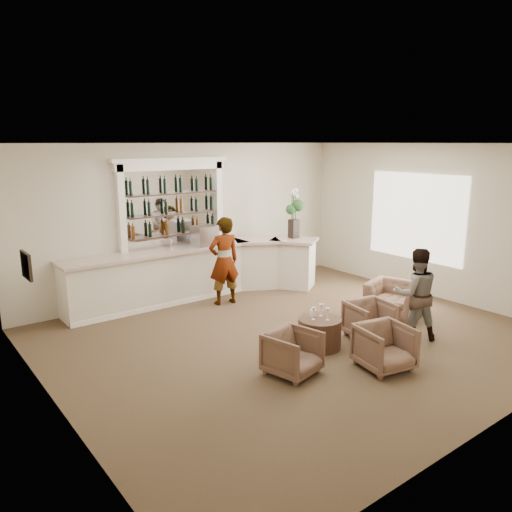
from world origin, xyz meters
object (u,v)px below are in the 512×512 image
(guest, at_px, (416,294))
(armchair_far, at_px, (395,299))
(sommelier, at_px, (224,261))
(bar_counter, at_px, (198,272))
(armchair_right, at_px, (370,320))
(flower_vase, at_px, (294,210))
(cocktail_table, at_px, (319,333))
(espresso_machine, at_px, (204,236))
(armchair_center, at_px, (385,347))
(armchair_left, at_px, (293,353))

(guest, xyz_separation_m, armchair_far, (0.69, 0.92, -0.47))
(armchair_far, bearing_deg, sommelier, -157.20)
(bar_counter, bearing_deg, armchair_right, -73.34)
(bar_counter, height_order, armchair_far, bar_counter)
(flower_vase, bearing_deg, bar_counter, 167.58)
(cocktail_table, relative_size, armchair_far, 0.70)
(armchair_right, height_order, espresso_machine, espresso_machine)
(armchair_center, bearing_deg, armchair_right, 61.53)
(bar_counter, relative_size, armchair_far, 5.67)
(sommelier, height_order, armchair_center, sommelier)
(cocktail_table, xyz_separation_m, sommelier, (0.04, 2.87, 0.67))
(bar_counter, xyz_separation_m, espresso_machine, (0.17, -0.01, 0.78))
(cocktail_table, height_order, sommelier, sommelier)
(armchair_left, height_order, flower_vase, flower_vase)
(bar_counter, bearing_deg, guest, -67.58)
(cocktail_table, bearing_deg, armchair_left, -155.13)
(armchair_left, distance_m, espresso_machine, 4.24)
(armchair_center, bearing_deg, armchair_far, 45.22)
(armchair_far, distance_m, flower_vase, 3.18)
(bar_counter, distance_m, guest, 4.60)
(sommelier, bearing_deg, espresso_machine, -77.93)
(armchair_center, height_order, armchair_right, armchair_center)
(cocktail_table, xyz_separation_m, armchair_far, (2.26, 0.22, 0.08))
(guest, distance_m, espresso_machine, 4.55)
(bar_counter, relative_size, guest, 3.59)
(bar_counter, bearing_deg, sommelier, -72.41)
(armchair_center, bearing_deg, flower_vase, 76.92)
(armchair_right, bearing_deg, bar_counter, 117.58)
(armchair_center, distance_m, armchair_far, 2.48)
(cocktail_table, bearing_deg, espresso_machine, 90.19)
(armchair_center, bearing_deg, bar_counter, 105.99)
(espresso_machine, height_order, flower_vase, flower_vase)
(guest, xyz_separation_m, armchair_left, (-2.57, 0.24, -0.47))
(armchair_left, distance_m, armchair_center, 1.39)
(bar_counter, relative_size, cocktail_table, 8.05)
(armchair_left, distance_m, armchair_far, 3.33)
(sommelier, bearing_deg, guest, 121.16)
(sommelier, distance_m, armchair_right, 3.31)
(cocktail_table, distance_m, espresso_machine, 3.70)
(armchair_left, distance_m, flower_vase, 4.91)
(espresso_machine, bearing_deg, guest, -70.55)
(armchair_center, bearing_deg, espresso_machine, 103.98)
(armchair_right, relative_size, espresso_machine, 1.49)
(armchair_center, relative_size, armchair_far, 0.74)
(cocktail_table, relative_size, armchair_left, 0.99)
(armchair_left, bearing_deg, flower_vase, 35.98)
(bar_counter, relative_size, espresso_machine, 11.69)
(armchair_right, distance_m, flower_vase, 3.79)
(armchair_far, bearing_deg, guest, -54.16)
(sommelier, bearing_deg, flower_vase, -167.24)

